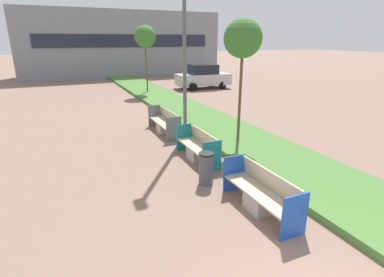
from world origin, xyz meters
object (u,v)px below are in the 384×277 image
(sapling_tree_far, at_px, (145,37))
(litter_bin, at_px, (206,168))
(street_lamp_post, at_px, (184,9))
(parked_car_distant, at_px, (203,77))
(bench_teal_frame, at_px, (198,149))
(bench_grey_frame, at_px, (165,124))
(bench_blue_frame, at_px, (261,195))
(sapling_tree_near, at_px, (243,39))

(sapling_tree_far, bearing_deg, litter_bin, -100.00)
(street_lamp_post, distance_m, parked_car_distant, 12.99)
(bench_teal_frame, relative_size, parked_car_distant, 0.48)
(bench_grey_frame, bearing_deg, litter_bin, -96.30)
(street_lamp_post, bearing_deg, bench_teal_frame, -103.66)
(parked_car_distant, bearing_deg, bench_blue_frame, -106.79)
(bench_blue_frame, distance_m, bench_teal_frame, 3.33)
(sapling_tree_near, distance_m, sapling_tree_far, 11.92)
(sapling_tree_near, bearing_deg, bench_teal_frame, -159.57)
(bench_blue_frame, relative_size, sapling_tree_near, 0.51)
(bench_teal_frame, height_order, sapling_tree_near, sapling_tree_near)
(litter_bin, bearing_deg, street_lamp_post, 74.53)
(bench_blue_frame, relative_size, bench_teal_frame, 1.07)
(sapling_tree_near, xyz_separation_m, sapling_tree_far, (0.00, 11.91, 0.17))
(street_lamp_post, distance_m, sapling_tree_far, 10.26)
(bench_blue_frame, distance_m, litter_bin, 1.79)
(litter_bin, relative_size, parked_car_distant, 0.20)
(bench_grey_frame, height_order, sapling_tree_far, sapling_tree_far)
(bench_teal_frame, height_order, street_lamp_post, street_lamp_post)
(bench_blue_frame, height_order, litter_bin, bench_blue_frame)
(bench_teal_frame, xyz_separation_m, parked_car_distant, (6.72, 13.32, 0.55))
(litter_bin, height_order, sapling_tree_far, sapling_tree_far)
(bench_blue_frame, distance_m, street_lamp_post, 7.34)
(street_lamp_post, xyz_separation_m, parked_car_distant, (6.11, 10.80, -3.84))
(sapling_tree_far, bearing_deg, sapling_tree_near, -90.00)
(bench_teal_frame, height_order, litter_bin, bench_teal_frame)
(bench_teal_frame, height_order, sapling_tree_far, sapling_tree_far)
(bench_grey_frame, height_order, street_lamp_post, street_lamp_post)
(bench_blue_frame, xyz_separation_m, bench_grey_frame, (0.00, 6.60, 0.01))
(parked_car_distant, bearing_deg, litter_bin, -110.71)
(street_lamp_post, bearing_deg, sapling_tree_near, -52.49)
(sapling_tree_near, distance_m, parked_car_distant, 13.74)
(parked_car_distant, bearing_deg, bench_grey_frame, -118.56)
(bench_grey_frame, xyz_separation_m, street_lamp_post, (0.61, -0.74, 4.38))
(bench_grey_frame, distance_m, sapling_tree_far, 10.21)
(street_lamp_post, bearing_deg, parked_car_distant, 60.50)
(bench_teal_frame, height_order, parked_car_distant, parked_car_distant)
(sapling_tree_far, xyz_separation_m, parked_car_distant, (4.74, 0.67, -2.97))
(sapling_tree_near, bearing_deg, bench_blue_frame, -115.93)
(bench_blue_frame, relative_size, parked_car_distant, 0.51)
(bench_blue_frame, height_order, bench_grey_frame, same)
(street_lamp_post, relative_size, sapling_tree_near, 1.99)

